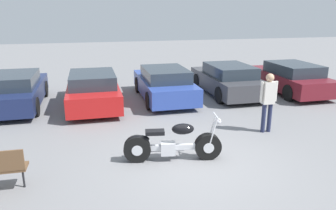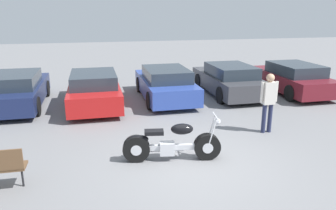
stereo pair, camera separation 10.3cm
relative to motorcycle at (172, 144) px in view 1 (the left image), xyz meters
name	(u,v)px [view 1 (the left image)]	position (x,y,z in m)	size (l,w,h in m)	color
ground_plane	(193,163)	(0.46, -0.28, -0.41)	(60.00, 60.00, 0.00)	slate
motorcycle	(172,144)	(0.00, 0.00, 0.00)	(2.30, 0.79, 1.07)	black
parked_car_navy	(15,91)	(-4.40, 5.54, 0.21)	(1.85, 4.27, 1.26)	#19234C
parked_car_red	(93,89)	(-1.67, 5.08, 0.21)	(1.85, 4.27, 1.26)	red
parked_car_blue	(164,84)	(1.06, 5.38, 0.21)	(1.85, 4.27, 1.26)	#2D479E
parked_car_dark_grey	(227,80)	(3.80, 5.53, 0.21)	(1.85, 4.27, 1.26)	#3D3D42
parked_car_maroon	(290,78)	(6.53, 5.22, 0.21)	(1.85, 4.27, 1.26)	maroon
person_standing	(268,98)	(3.12, 1.16, 0.62)	(0.52, 0.23, 1.72)	#232847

